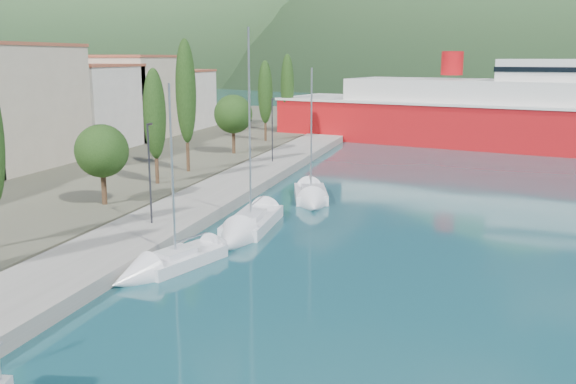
% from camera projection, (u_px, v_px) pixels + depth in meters
% --- Properties ---
extents(ground, '(1400.00, 1400.00, 0.00)m').
position_uv_depth(ground, '(426.00, 109.00, 135.31)').
color(ground, '#194C56').
extents(quay, '(5.00, 88.00, 0.80)m').
position_uv_depth(quay, '(219.00, 194.00, 49.24)').
color(quay, gray).
rests_on(quay, ground).
extents(town_buildings, '(9.20, 69.20, 11.30)m').
position_uv_depth(town_buildings, '(46.00, 109.00, 64.65)').
color(town_buildings, beige).
rests_on(town_buildings, land_strip).
extents(tree_row, '(4.06, 64.91, 11.62)m').
position_uv_depth(tree_row, '(185.00, 113.00, 56.03)').
color(tree_row, '#47301E').
rests_on(tree_row, land_strip).
extents(lamp_posts, '(0.15, 47.75, 6.06)m').
position_uv_depth(lamp_posts, '(155.00, 168.00, 39.01)').
color(lamp_posts, '#2D2D33').
rests_on(lamp_posts, quay).
extents(sailboat_near, '(4.31, 7.46, 10.29)m').
position_uv_depth(sailboat_near, '(156.00, 269.00, 32.15)').
color(sailboat_near, silver).
rests_on(sailboat_near, ground).
extents(sailboat_mid, '(3.01, 9.46, 13.43)m').
position_uv_depth(sailboat_mid, '(243.00, 232.00, 38.89)').
color(sailboat_mid, silver).
rests_on(sailboat_mid, ground).
extents(sailboat_far, '(4.43, 7.76, 10.87)m').
position_uv_depth(sailboat_far, '(312.00, 200.00, 47.65)').
color(sailboat_far, silver).
rests_on(sailboat_far, ground).
extents(ferry, '(62.07, 27.27, 12.07)m').
position_uv_depth(ferry, '(520.00, 117.00, 77.14)').
color(ferry, red).
rests_on(ferry, ground).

